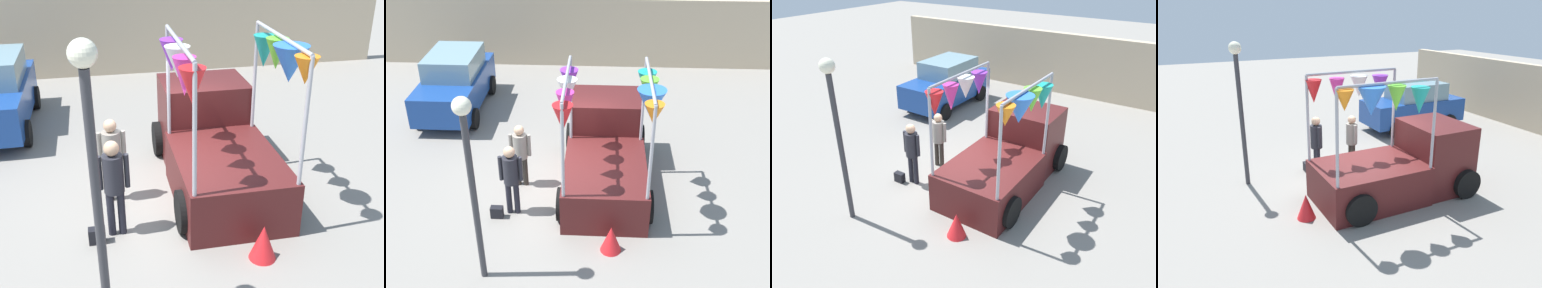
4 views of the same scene
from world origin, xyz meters
TOP-DOWN VIEW (x-y plane):
  - ground_plane at (0.00, 0.00)m, footprint 60.00×60.00m
  - vendor_truck at (1.07, 0.64)m, footprint 2.42×4.06m
  - parked_car at (-3.72, 4.32)m, footprint 1.88×4.00m
  - person_customer at (-1.02, -0.92)m, footprint 0.53×0.34m
  - person_vendor at (-0.99, 0.20)m, footprint 0.53×0.34m
  - handbag at (-1.37, -1.12)m, footprint 0.28×0.16m
  - street_lamp at (-1.27, -2.89)m, footprint 0.32×0.32m
  - folded_kite_bundle_crimson at (1.21, -2.05)m, footprint 0.62×0.62m

SIDE VIEW (x-z plane):
  - ground_plane at x=0.00m, z-range 0.00..0.00m
  - handbag at x=-1.37m, z-range 0.00..0.28m
  - folded_kite_bundle_crimson at x=1.21m, z-range 0.00..0.60m
  - vendor_truck at x=1.07m, z-range -0.68..2.50m
  - parked_car at x=-3.72m, z-range 0.00..1.88m
  - person_vendor at x=-0.99m, z-range 0.17..1.84m
  - person_customer at x=-1.02m, z-range 0.19..1.94m
  - street_lamp at x=-1.27m, z-range 0.59..4.45m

